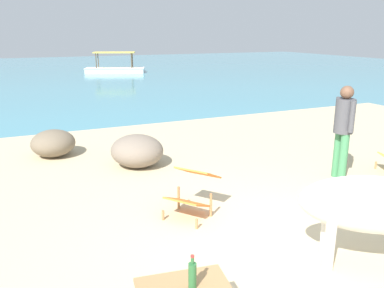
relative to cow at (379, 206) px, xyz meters
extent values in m
cube|color=#CCB78E|center=(-0.72, 0.64, -0.74)|extent=(18.00, 14.00, 0.04)
cube|color=teal|center=(-0.72, 22.64, -0.76)|extent=(60.00, 36.00, 0.03)
cylinder|color=silver|center=(-0.30, 0.40, -0.44)|extent=(0.11, 0.11, 0.56)
cylinder|color=silver|center=(-0.48, 0.15, -0.44)|extent=(0.11, 0.11, 0.56)
ellipsoid|color=silver|center=(-0.04, 0.03, 0.01)|extent=(1.58, 1.35, 0.61)
cube|color=#A37A4C|center=(-2.26, -0.09, -0.27)|extent=(0.82, 0.55, 0.04)
cylinder|color=#2D6B38|center=(-2.20, -0.14, -0.14)|extent=(0.07, 0.07, 0.22)
cylinder|color=#2D6B38|center=(-2.20, -0.14, 0.00)|extent=(0.03, 0.03, 0.06)
cylinder|color=red|center=(-2.20, -0.14, 0.04)|extent=(0.03, 0.03, 0.02)
cylinder|color=#A37A4C|center=(2.65, 2.31, -0.65)|extent=(0.04, 0.04, 0.14)
cylinder|color=#A37A4C|center=(-1.39, 1.56, -0.65)|extent=(0.04, 0.04, 0.14)
cylinder|color=#A37A4C|center=(-1.70, 1.97, -0.65)|extent=(0.04, 0.04, 0.14)
cylinder|color=#A37A4C|center=(-1.05, 1.80, -0.55)|extent=(0.04, 0.04, 0.34)
cylinder|color=#A37A4C|center=(-1.36, 2.22, -0.55)|extent=(0.04, 0.04, 0.34)
cube|color=orange|center=(-1.37, 1.89, -0.48)|extent=(0.66, 0.67, 0.21)
cube|color=orange|center=(-1.12, 2.08, -0.15)|extent=(0.68, 0.69, 0.23)
cylinder|color=#428956|center=(1.65, 2.15, -0.31)|extent=(0.14, 0.14, 0.82)
cylinder|color=#428956|center=(1.69, 2.32, -0.31)|extent=(0.14, 0.14, 0.82)
cylinder|color=#4C4C51|center=(1.67, 2.24, 0.39)|extent=(0.32, 0.32, 0.58)
cylinder|color=#4C4C51|center=(1.63, 2.03, 0.42)|extent=(0.09, 0.09, 0.52)
cylinder|color=#4C4C51|center=(1.71, 2.44, 0.42)|extent=(0.09, 0.09, 0.52)
sphere|color=brown|center=(1.67, 2.24, 0.79)|extent=(0.22, 0.22, 0.22)
ellipsoid|color=#756651|center=(-2.76, 5.62, -0.45)|extent=(1.21, 1.22, 0.55)
ellipsoid|color=gray|center=(-1.37, 4.29, -0.42)|extent=(1.37, 1.38, 0.61)
cube|color=white|center=(2.52, 22.31, -0.61)|extent=(3.76, 2.29, 0.28)
cube|color=white|center=(2.52, 22.31, -0.45)|extent=(3.84, 2.36, 0.04)
cylinder|color=brown|center=(1.37, 22.33, 0.01)|extent=(0.06, 0.06, 0.95)
cylinder|color=brown|center=(1.64, 23.05, 0.01)|extent=(0.06, 0.06, 0.95)
cylinder|color=brown|center=(3.39, 21.58, 0.01)|extent=(0.06, 0.06, 0.95)
cylinder|color=brown|center=(3.66, 22.30, 0.01)|extent=(0.06, 0.06, 0.95)
cube|color=#EFD14C|center=(2.52, 22.31, 0.51)|extent=(2.69, 1.76, 0.06)
camera|label=1|loc=(-3.34, -2.67, 1.76)|focal=36.98mm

